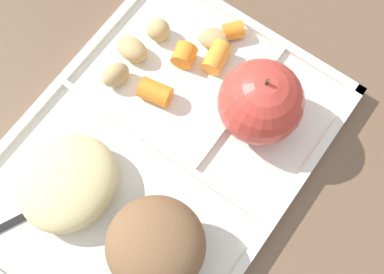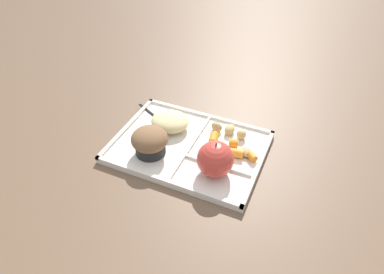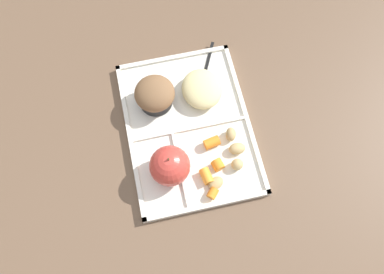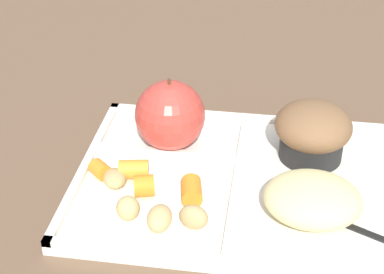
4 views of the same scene
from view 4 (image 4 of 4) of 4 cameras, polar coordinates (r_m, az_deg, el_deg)
ground at (r=0.71m, az=4.60°, el=-4.76°), size 6.00×6.00×0.00m
lunch_tray at (r=0.70m, az=4.58°, el=-4.34°), size 0.37×0.27×0.02m
green_apple at (r=0.73m, az=-2.05°, el=2.02°), size 0.08×0.08×0.09m
bran_muffin at (r=0.73m, az=11.09°, el=0.49°), size 0.09×0.09×0.07m
carrot_slice_back at (r=0.71m, az=-8.49°, el=-3.00°), size 0.03×0.03×0.02m
carrot_slice_edge at (r=0.67m, az=-4.46°, el=-4.52°), size 0.03×0.03×0.02m
carrot_slice_near_corner at (r=0.70m, az=-5.41°, el=-2.99°), size 0.04×0.03×0.02m
carrot_slice_center at (r=0.67m, az=-0.05°, el=-4.97°), size 0.03×0.04×0.02m
potato_chunk_wedge at (r=0.63m, az=-3.03°, el=-7.50°), size 0.03×0.04×0.02m
potato_chunk_large at (r=0.64m, az=-5.94°, el=-6.54°), size 0.03×0.03×0.03m
potato_chunk_browned at (r=0.69m, az=-7.16°, el=-3.80°), size 0.04×0.04×0.02m
potato_chunk_corner at (r=0.63m, az=0.16°, el=-7.40°), size 0.04×0.03×0.03m
egg_noodle_pile at (r=0.65m, az=11.07°, el=-5.65°), size 0.10×0.09×0.04m
meatball_back at (r=0.65m, az=11.25°, el=-6.17°), size 0.03×0.03×0.03m
meatball_side at (r=0.65m, az=10.64°, el=-6.60°), size 0.03×0.03×0.03m
meatball_front at (r=0.66m, az=11.17°, el=-5.98°), size 0.03×0.03×0.03m
plastic_fork at (r=0.66m, az=14.59°, el=-8.08°), size 0.15×0.08×0.00m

